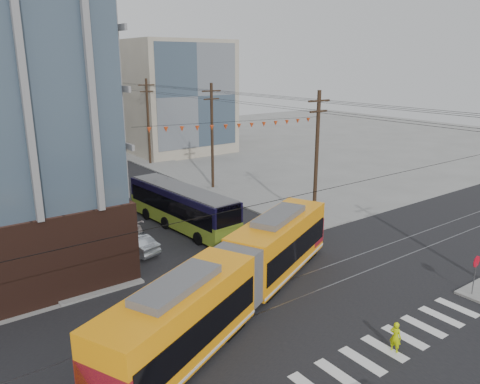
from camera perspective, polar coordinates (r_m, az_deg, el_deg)
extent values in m
plane|color=slate|center=(26.40, 12.91, -14.57)|extent=(160.00, 160.00, 0.00)
cube|color=gray|center=(71.18, -8.17, 11.42)|extent=(14.00, 14.00, 16.00)
cube|color=#8C99A5|center=(90.09, -13.21, 11.40)|extent=(16.00, 16.00, 14.00)
cylinder|color=black|center=(75.58, -16.11, 9.31)|extent=(0.30, 0.30, 11.00)
imported|color=#B2BBC5|center=(34.03, -12.80, -6.16)|extent=(2.40, 4.41, 1.38)
imported|color=silver|center=(38.08, -14.89, -3.84)|extent=(2.95, 5.36, 1.47)
imported|color=#565E66|center=(41.02, -16.83, -2.66)|extent=(3.99, 5.43, 1.37)
imported|color=#C5E205|center=(23.87, 18.42, -16.41)|extent=(0.45, 0.61, 1.53)
cube|color=slate|center=(39.02, 8.10, -3.56)|extent=(1.93, 3.69, 0.72)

